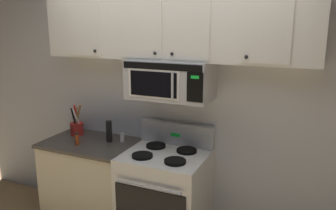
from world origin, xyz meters
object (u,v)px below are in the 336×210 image
pepper_mill (109,131)px  salt_shaker (122,138)px  utensil_crock_red (77,127)px  over_range_microwave (170,80)px  spice_jar (77,139)px  stove_range (165,197)px

pepper_mill → salt_shaker: bearing=19.5°
salt_shaker → utensil_crock_red: bearing=179.8°
utensil_crock_red → salt_shaker: utensil_crock_red is taller
over_range_microwave → utensil_crock_red: size_ratio=2.28×
over_range_microwave → spice_jar: over_range_microwave is taller
pepper_mill → spice_jar: 0.32m
stove_range → salt_shaker: stove_range is taller
over_range_microwave → pepper_mill: (-0.66, -0.04, -0.57)m
utensil_crock_red → salt_shaker: 0.57m
over_range_microwave → salt_shaker: bearing=179.1°
utensil_crock_red → salt_shaker: (0.57, -0.00, -0.04)m
stove_range → pepper_mill: 0.86m
salt_shaker → spice_jar: bearing=-145.7°
utensil_crock_red → stove_range: bearing=-6.6°
over_range_microwave → spice_jar: 1.12m
salt_shaker → over_range_microwave: bearing=-0.9°
utensil_crock_red → over_range_microwave: bearing=-0.5°
salt_shaker → spice_jar: 0.44m
stove_range → over_range_microwave: over_range_microwave is taller
spice_jar → stove_range: bearing=7.9°
pepper_mill → spice_jar: (-0.24, -0.21, -0.05)m
over_range_microwave → spice_jar: size_ratio=6.29×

